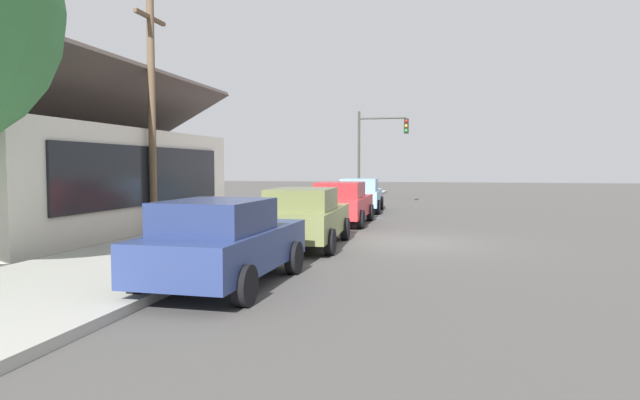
{
  "coord_description": "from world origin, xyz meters",
  "views": [
    {
      "loc": [
        -15.94,
        -0.96,
        2.18
      ],
      "look_at": [
        2.01,
        3.01,
        1.05
      ],
      "focal_mm": 31.15,
      "sensor_mm": 36.0,
      "label": 1
    }
  ],
  "objects_px": {
    "car_navy": "(224,242)",
    "car_olive": "(305,217)",
    "fire_hydrant_red": "(250,227)",
    "traffic_light_main": "(378,142)",
    "car_skyblue": "(360,195)",
    "utility_pole_wooden": "(152,112)",
    "car_cherry": "(342,203)"
  },
  "relations": [
    {
      "from": "car_navy",
      "to": "car_olive",
      "type": "distance_m",
      "value": 5.14
    },
    {
      "from": "car_navy",
      "to": "fire_hydrant_red",
      "type": "relative_size",
      "value": 6.15
    },
    {
      "from": "car_olive",
      "to": "traffic_light_main",
      "type": "height_order",
      "value": "traffic_light_main"
    },
    {
      "from": "traffic_light_main",
      "to": "car_navy",
      "type": "bearing_deg",
      "value": 179.11
    },
    {
      "from": "car_skyblue",
      "to": "utility_pole_wooden",
      "type": "height_order",
      "value": "utility_pole_wooden"
    },
    {
      "from": "utility_pole_wooden",
      "to": "fire_hydrant_red",
      "type": "xyz_separation_m",
      "value": [
        -1.93,
        -4.0,
        -3.43
      ]
    },
    {
      "from": "car_navy",
      "to": "car_olive",
      "type": "height_order",
      "value": "same"
    },
    {
      "from": "traffic_light_main",
      "to": "fire_hydrant_red",
      "type": "xyz_separation_m",
      "value": [
        -16.24,
        1.66,
        -2.99
      ]
    },
    {
      "from": "car_navy",
      "to": "fire_hydrant_red",
      "type": "xyz_separation_m",
      "value": [
        5.14,
        1.33,
        -0.32
      ]
    },
    {
      "from": "car_olive",
      "to": "traffic_light_main",
      "type": "relative_size",
      "value": 0.89
    },
    {
      "from": "car_cherry",
      "to": "utility_pole_wooden",
      "type": "relative_size",
      "value": 0.62
    },
    {
      "from": "car_skyblue",
      "to": "fire_hydrant_red",
      "type": "distance_m",
      "value": 11.77
    },
    {
      "from": "car_skyblue",
      "to": "utility_pole_wooden",
      "type": "xyz_separation_m",
      "value": [
        -9.76,
        5.34,
        3.11
      ]
    },
    {
      "from": "car_cherry",
      "to": "traffic_light_main",
      "type": "relative_size",
      "value": 0.89
    },
    {
      "from": "car_olive",
      "to": "utility_pole_wooden",
      "type": "distance_m",
      "value": 6.65
    },
    {
      "from": "car_navy",
      "to": "car_olive",
      "type": "relative_size",
      "value": 0.95
    },
    {
      "from": "car_navy",
      "to": "fire_hydrant_red",
      "type": "height_order",
      "value": "car_navy"
    },
    {
      "from": "car_skyblue",
      "to": "fire_hydrant_red",
      "type": "xyz_separation_m",
      "value": [
        -11.69,
        1.34,
        -0.32
      ]
    },
    {
      "from": "car_navy",
      "to": "car_skyblue",
      "type": "xyz_separation_m",
      "value": [
        16.83,
        -0.02,
        0.0
      ]
    },
    {
      "from": "car_cherry",
      "to": "car_navy",
      "type": "bearing_deg",
      "value": 178.35
    },
    {
      "from": "traffic_light_main",
      "to": "fire_hydrant_red",
      "type": "height_order",
      "value": "traffic_light_main"
    },
    {
      "from": "fire_hydrant_red",
      "to": "car_cherry",
      "type": "bearing_deg",
      "value": -14.3
    },
    {
      "from": "car_cherry",
      "to": "utility_pole_wooden",
      "type": "distance_m",
      "value": 7.45
    },
    {
      "from": "car_cherry",
      "to": "car_olive",
      "type": "bearing_deg",
      "value": 179.71
    },
    {
      "from": "car_cherry",
      "to": "car_skyblue",
      "type": "distance_m",
      "value": 5.82
    },
    {
      "from": "traffic_light_main",
      "to": "utility_pole_wooden",
      "type": "height_order",
      "value": "utility_pole_wooden"
    },
    {
      "from": "traffic_light_main",
      "to": "fire_hydrant_red",
      "type": "distance_m",
      "value": 16.59
    },
    {
      "from": "car_navy",
      "to": "car_cherry",
      "type": "height_order",
      "value": "same"
    },
    {
      "from": "car_navy",
      "to": "traffic_light_main",
      "type": "relative_size",
      "value": 0.84
    },
    {
      "from": "utility_pole_wooden",
      "to": "car_olive",
      "type": "bearing_deg",
      "value": -109.21
    },
    {
      "from": "car_skyblue",
      "to": "traffic_light_main",
      "type": "distance_m",
      "value": 5.28
    },
    {
      "from": "car_cherry",
      "to": "traffic_light_main",
      "type": "height_order",
      "value": "traffic_light_main"
    }
  ]
}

